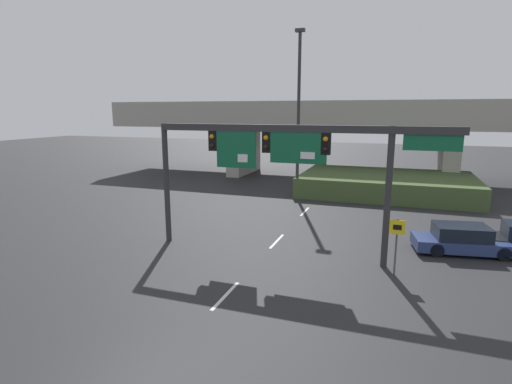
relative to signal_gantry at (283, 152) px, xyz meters
name	(u,v)px	position (x,y,z in m)	size (l,w,h in m)	color
ground_plane	(143,383)	(-0.79, -9.97, -4.87)	(160.00, 160.00, 0.00)	#262628
lane_markings	(293,224)	(-0.79, 5.11, -4.87)	(0.14, 35.62, 0.01)	silver
signal_gantry	(283,152)	(0.00, 0.00, 0.00)	(13.73, 0.44, 6.09)	#2D2D30
speed_limit_sign	(397,239)	(5.06, -0.78, -3.30)	(0.60, 0.11, 2.42)	#4C4C4C
highway_light_pole_near	(299,111)	(-2.37, 12.62, 1.78)	(0.70, 0.36, 12.55)	#2D2D30
overpass_bridge	(339,123)	(-0.79, 23.04, 0.62)	(47.43, 8.50, 7.61)	#A39E93
grass_embankment	(386,184)	(4.17, 16.57, -4.09)	(13.51, 8.87, 1.57)	#42562D
parked_sedan_near_right	(463,240)	(8.11, 3.15, -4.24)	(4.84, 2.58, 1.35)	navy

